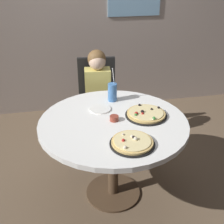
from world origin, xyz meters
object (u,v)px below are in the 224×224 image
object	(u,v)px
dining_table	(113,132)
soda_cup	(112,92)
pizza_veggie	(132,142)
plate_small	(100,109)
pizza_cheese	(146,114)
chair_wooden	(97,97)
diner_child	(99,109)
sauce_bowl	(114,118)

from	to	relation	value
dining_table	soda_cup	size ratio (longest dim) A/B	3.80
pizza_veggie	plate_small	size ratio (longest dim) A/B	1.72
soda_cup	pizza_cheese	bearing A→B (deg)	-57.76
pizza_veggie	pizza_cheese	size ratio (longest dim) A/B	0.93
chair_wooden	pizza_cheese	distance (m)	0.96
chair_wooden	diner_child	distance (m)	0.19
soda_cup	sauce_bowl	size ratio (longest dim) A/B	4.39
chair_wooden	soda_cup	bearing A→B (deg)	-84.32
diner_child	pizza_cheese	size ratio (longest dim) A/B	3.23
dining_table	pizza_cheese	world-z (taller)	pizza_cheese
dining_table	sauce_bowl	xyz separation A→B (m)	(0.01, -0.00, 0.12)
dining_table	sauce_bowl	world-z (taller)	sauce_bowl
soda_cup	sauce_bowl	xyz separation A→B (m)	(-0.06, -0.36, -0.06)
dining_table	soda_cup	xyz separation A→B (m)	(0.06, 0.35, 0.18)
pizza_veggie	plate_small	bearing A→B (deg)	103.39
sauce_bowl	pizza_veggie	bearing A→B (deg)	-81.20
dining_table	pizza_veggie	world-z (taller)	pizza_veggie
chair_wooden	soda_cup	xyz separation A→B (m)	(0.06, -0.56, 0.30)
chair_wooden	sauce_bowl	distance (m)	0.94
soda_cup	pizza_veggie	bearing A→B (deg)	-90.29
chair_wooden	dining_table	bearing A→B (deg)	-90.55
diner_child	dining_table	bearing A→B (deg)	-89.43
plate_small	sauce_bowl	bearing A→B (deg)	-69.31
diner_child	pizza_veggie	size ratio (longest dim) A/B	3.49
dining_table	chair_wooden	xyz separation A→B (m)	(0.01, 0.91, -0.12)
sauce_bowl	chair_wooden	bearing A→B (deg)	89.91
pizza_veggie	sauce_bowl	size ratio (longest dim) A/B	4.43
diner_child	plate_small	bearing A→B (deg)	-96.82
pizza_cheese	plate_small	xyz separation A→B (m)	(-0.34, 0.18, -0.01)
pizza_cheese	diner_child	bearing A→B (deg)	111.63
sauce_bowl	plate_small	xyz separation A→B (m)	(-0.08, 0.21, -0.02)
sauce_bowl	diner_child	bearing A→B (deg)	91.15
chair_wooden	diner_child	xyz separation A→B (m)	(-0.02, -0.18, -0.05)
dining_table	pizza_cheese	size ratio (longest dim) A/B	3.49
diner_child	pizza_veggie	world-z (taller)	diner_child
dining_table	pizza_veggie	distance (m)	0.37
dining_table	pizza_cheese	xyz separation A→B (m)	(0.27, 0.02, 0.12)
chair_wooden	plate_small	bearing A→B (deg)	-96.37
soda_cup	sauce_bowl	bearing A→B (deg)	-99.10
chair_wooden	sauce_bowl	world-z (taller)	chair_wooden
chair_wooden	sauce_bowl	size ratio (longest dim) A/B	13.57
pizza_cheese	chair_wooden	bearing A→B (deg)	106.56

